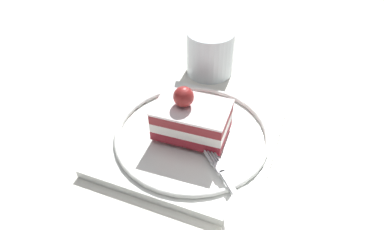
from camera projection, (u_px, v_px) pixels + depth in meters
The scene contains 5 objects.
ground_plane at pixel (208, 130), 0.50m from camera, with size 2.40×2.40×0.00m, color silver.
dessert_plate at pixel (192, 137), 0.47m from camera, with size 0.24×0.24×0.02m.
cake_slice at pixel (191, 118), 0.45m from camera, with size 0.07×0.10×0.07m.
fork at pixel (225, 178), 0.40m from camera, with size 0.09×0.07×0.00m.
drink_glass_far at pixel (210, 54), 0.58m from camera, with size 0.08×0.08×0.08m.
Camera 1 is at (0.35, 0.08, 0.34)m, focal length 32.83 mm.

